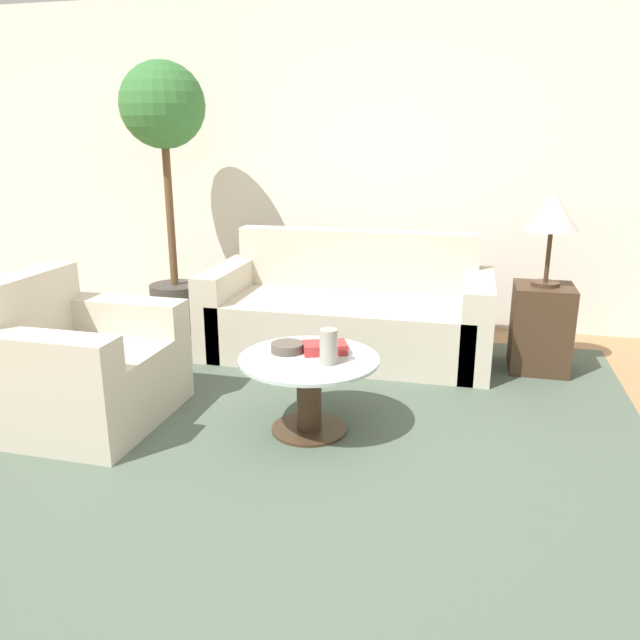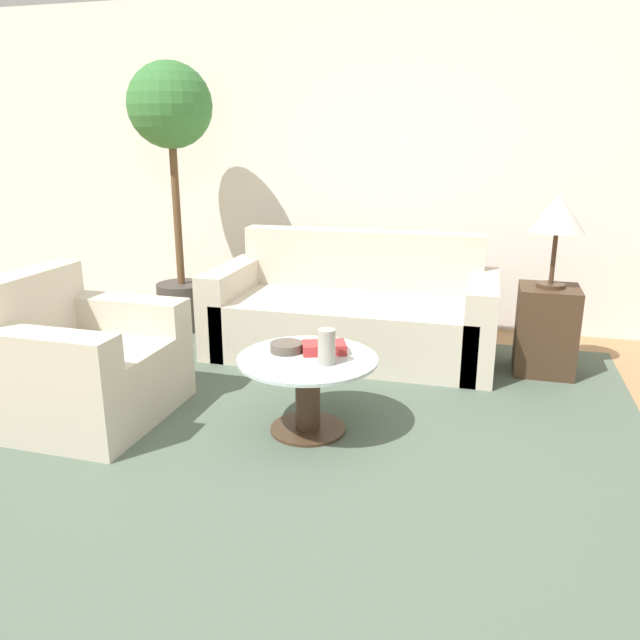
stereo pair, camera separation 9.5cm
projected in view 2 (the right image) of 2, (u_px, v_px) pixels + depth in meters
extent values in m
plane|color=#9E754C|center=(254.00, 497.00, 2.74)|extent=(14.00, 14.00, 0.00)
cube|color=white|center=(375.00, 165.00, 5.01)|extent=(10.00, 0.06, 2.60)
cube|color=#4C5B4C|center=(308.00, 430.00, 3.35)|extent=(3.56, 3.50, 0.01)
cube|color=beige|center=(351.00, 327.00, 4.46)|extent=(1.80, 0.90, 0.41)
cube|color=beige|center=(361.00, 286.00, 4.74)|extent=(1.80, 0.18, 0.85)
cube|color=beige|center=(234.00, 306.00, 4.66)|extent=(0.20, 0.90, 0.61)
cube|color=beige|center=(480.00, 324.00, 4.21)|extent=(0.20, 0.90, 0.61)
cube|color=beige|center=(89.00, 382.00, 3.47)|extent=(0.84, 0.72, 0.41)
cube|color=beige|center=(36.00, 343.00, 3.50)|extent=(0.19, 0.71, 0.81)
cube|color=beige|center=(44.00, 390.00, 3.12)|extent=(0.83, 0.21, 0.61)
cube|color=beige|center=(124.00, 346.00, 3.77)|extent=(0.83, 0.21, 0.61)
cylinder|color=#422D1E|center=(308.00, 429.00, 3.35)|extent=(0.40, 0.40, 0.02)
cylinder|color=#422D1E|center=(308.00, 396.00, 3.30)|extent=(0.13, 0.13, 0.40)
cylinder|color=#B2C6C6|center=(308.00, 359.00, 3.24)|extent=(0.74, 0.74, 0.02)
cube|color=#422D1E|center=(546.00, 330.00, 4.11)|extent=(0.38, 0.38, 0.58)
cylinder|color=#422D1E|center=(551.00, 285.00, 4.03)|extent=(0.18, 0.18, 0.02)
cylinder|color=#422D1E|center=(554.00, 258.00, 3.97)|extent=(0.03, 0.03, 0.34)
cone|color=beige|center=(558.00, 213.00, 3.89)|extent=(0.34, 0.34, 0.23)
cylinder|color=#3D3833|center=(183.00, 306.00, 5.09)|extent=(0.41, 0.41, 0.38)
cylinder|color=brown|center=(177.00, 209.00, 4.87)|extent=(0.06, 0.06, 1.19)
sphere|color=#387538|center=(170.00, 105.00, 4.65)|extent=(0.63, 0.63, 0.63)
cylinder|color=#9E998E|center=(327.00, 347.00, 3.12)|extent=(0.09, 0.09, 0.18)
cylinder|color=brown|center=(287.00, 347.00, 3.32)|extent=(0.17, 0.17, 0.05)
cube|color=#BC3333|center=(324.00, 348.00, 3.30)|extent=(0.26, 0.21, 0.06)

